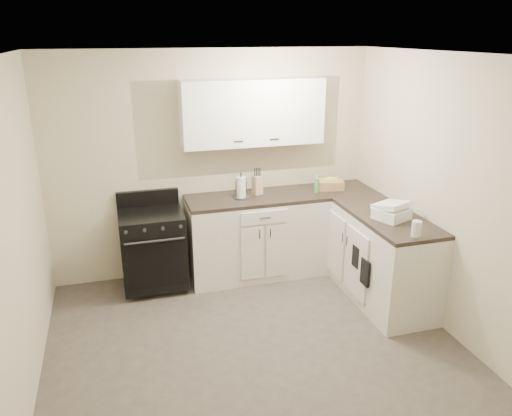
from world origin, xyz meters
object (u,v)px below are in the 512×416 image
object	(u,v)px
countertop_grill	(392,213)
stove	(153,249)
wicker_basket	(330,185)
knife_block	(257,185)
paper_towel	(241,187)

from	to	relation	value
countertop_grill	stove	bearing A→B (deg)	132.80
wicker_basket	countertop_grill	xyz separation A→B (m)	(0.17, -1.07, 0.00)
knife_block	countertop_grill	distance (m)	1.52
paper_towel	wicker_basket	world-z (taller)	paper_towel
knife_block	countertop_grill	world-z (taller)	knife_block
wicker_basket	paper_towel	bearing A→B (deg)	-178.34
stove	countertop_grill	distance (m)	2.50
wicker_basket	countertop_grill	size ratio (longest dim) A/B	1.02
stove	paper_towel	xyz separation A→B (m)	(0.98, 0.01, 0.60)
paper_towel	wicker_basket	distance (m)	1.07
paper_towel	countertop_grill	bearing A→B (deg)	-39.92
paper_towel	wicker_basket	xyz separation A→B (m)	(1.07, 0.03, -0.07)
knife_block	wicker_basket	world-z (taller)	knife_block
stove	wicker_basket	distance (m)	2.12
stove	knife_block	xyz separation A→B (m)	(1.19, 0.09, 0.59)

